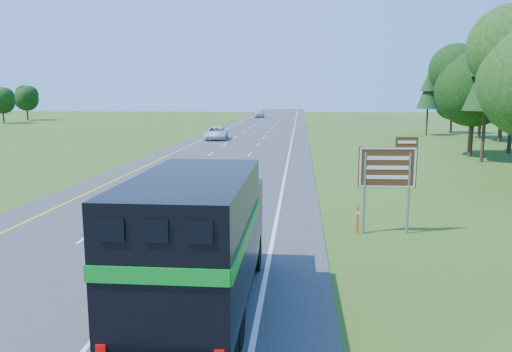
{
  "coord_description": "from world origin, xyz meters",
  "views": [
    {
      "loc": [
        6.5,
        -7.91,
        5.61
      ],
      "look_at": [
        4.43,
        15.46,
        1.74
      ],
      "focal_mm": 35.0,
      "sensor_mm": 36.0,
      "label": 1
    }
  ],
  "objects_px": {
    "far_car": "(260,114)",
    "white_suv": "(216,133)",
    "horse_truck": "(199,239)",
    "exit_sign": "(388,171)"
  },
  "relations": [
    {
      "from": "white_suv",
      "to": "exit_sign",
      "type": "bearing_deg",
      "value": -75.25
    },
    {
      "from": "far_car",
      "to": "exit_sign",
      "type": "height_order",
      "value": "exit_sign"
    },
    {
      "from": "horse_truck",
      "to": "white_suv",
      "type": "height_order",
      "value": "horse_truck"
    },
    {
      "from": "white_suv",
      "to": "far_car",
      "type": "distance_m",
      "value": 58.34
    },
    {
      "from": "exit_sign",
      "to": "white_suv",
      "type": "bearing_deg",
      "value": 106.16
    },
    {
      "from": "horse_truck",
      "to": "white_suv",
      "type": "bearing_deg",
      "value": 98.98
    },
    {
      "from": "far_car",
      "to": "white_suv",
      "type": "bearing_deg",
      "value": -92.43
    },
    {
      "from": "horse_truck",
      "to": "exit_sign",
      "type": "bearing_deg",
      "value": 53.76
    },
    {
      "from": "horse_truck",
      "to": "far_car",
      "type": "distance_m",
      "value": 107.51
    },
    {
      "from": "horse_truck",
      "to": "exit_sign",
      "type": "distance_m",
      "value": 10.22
    }
  ]
}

